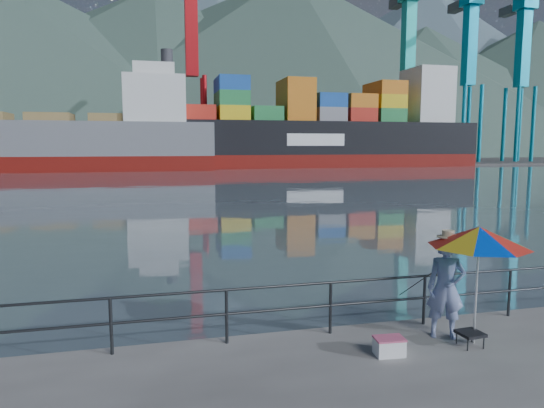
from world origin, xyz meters
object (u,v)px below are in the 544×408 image
(bulk_carrier, at_px, (63,141))
(container_ship, at_px, (316,132))
(beach_umbrella, at_px, (479,237))
(fisherman, at_px, (446,288))
(cooler_bag, at_px, (389,347))

(bulk_carrier, height_order, container_ship, container_ship)
(beach_umbrella, height_order, container_ship, container_ship)
(fisherman, height_order, cooler_bag, fisherman)
(fisherman, xyz_separation_m, beach_umbrella, (0.36, -0.40, 1.03))
(cooler_bag, xyz_separation_m, container_ship, (24.10, 74.86, 5.68))
(fisherman, relative_size, beach_umbrella, 0.88)
(cooler_bag, bearing_deg, fisherman, 24.28)
(fisherman, bearing_deg, bulk_carrier, 128.46)
(beach_umbrella, relative_size, container_ship, 0.04)
(beach_umbrella, distance_m, bulk_carrier, 72.28)
(cooler_bag, bearing_deg, beach_umbrella, 7.88)
(bulk_carrier, relative_size, container_ship, 0.78)
(fisherman, distance_m, beach_umbrella, 1.16)
(beach_umbrella, xyz_separation_m, container_ship, (22.35, 74.76, 3.85))
(bulk_carrier, bearing_deg, cooler_bag, -76.55)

